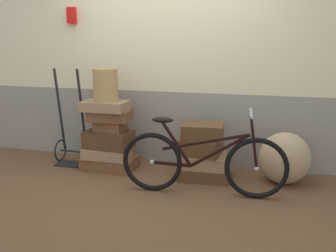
# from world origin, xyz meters

# --- Properties ---
(ground) EXTENTS (9.50, 5.20, 0.06)m
(ground) POSITION_xyz_m (0.00, 0.00, -0.03)
(ground) COLOR brown
(station_building) EXTENTS (7.50, 0.74, 2.93)m
(station_building) POSITION_xyz_m (0.01, 0.85, 1.47)
(station_building) COLOR gray
(station_building) RESTS_ON ground
(suitcase_0) EXTENTS (0.65, 0.43, 0.15)m
(suitcase_0) POSITION_xyz_m (-0.65, 0.33, 0.07)
(suitcase_0) COLOR brown
(suitcase_0) RESTS_ON ground
(suitcase_1) EXTENTS (0.55, 0.36, 0.12)m
(suitcase_1) POSITION_xyz_m (-0.66, 0.29, 0.21)
(suitcase_1) COLOR #937051
(suitcase_1) RESTS_ON suitcase_0
(suitcase_2) EXTENTS (0.58, 0.40, 0.20)m
(suitcase_2) POSITION_xyz_m (-0.65, 0.32, 0.37)
(suitcase_2) COLOR #4C2D19
(suitcase_2) RESTS_ON suitcase_1
(suitcase_3) EXTENTS (0.36, 0.27, 0.13)m
(suitcase_3) POSITION_xyz_m (-0.63, 0.33, 0.54)
(suitcase_3) COLOR brown
(suitcase_3) RESTS_ON suitcase_2
(suitcase_4) EXTENTS (0.51, 0.34, 0.13)m
(suitcase_4) POSITION_xyz_m (-0.63, 0.33, 0.66)
(suitcase_4) COLOR brown
(suitcase_4) RESTS_ON suitcase_3
(suitcase_5) EXTENTS (0.53, 0.34, 0.11)m
(suitcase_5) POSITION_xyz_m (-0.67, 0.29, 0.78)
(suitcase_5) COLOR #937051
(suitcase_5) RESTS_ON suitcase_4
(suitcase_6) EXTENTS (0.59, 0.49, 0.14)m
(suitcase_6) POSITION_xyz_m (0.52, 0.32, 0.07)
(suitcase_6) COLOR brown
(suitcase_6) RESTS_ON ground
(suitcase_7) EXTENTS (0.50, 0.40, 0.14)m
(suitcase_7) POSITION_xyz_m (0.52, 0.29, 0.21)
(suitcase_7) COLOR #9E754C
(suitcase_7) RESTS_ON suitcase_6
(suitcase_8) EXTENTS (0.47, 0.41, 0.18)m
(suitcase_8) POSITION_xyz_m (0.48, 0.29, 0.37)
(suitcase_8) COLOR brown
(suitcase_8) RESTS_ON suitcase_7
(suitcase_9) EXTENTS (0.47, 0.38, 0.17)m
(suitcase_9) POSITION_xyz_m (0.50, 0.30, 0.55)
(suitcase_9) COLOR brown
(suitcase_9) RESTS_ON suitcase_8
(wicker_basket) EXTENTS (0.29, 0.29, 0.38)m
(wicker_basket) POSITION_xyz_m (-0.66, 0.31, 1.03)
(wicker_basket) COLOR #A8844C
(wicker_basket) RESTS_ON suitcase_5
(luggage_trolley) EXTENTS (0.39, 0.36, 1.20)m
(luggage_trolley) POSITION_xyz_m (-1.20, 0.41, 0.28)
(luggage_trolley) COLOR black
(luggage_trolley) RESTS_ON ground
(burlap_sack) EXTENTS (0.55, 0.47, 0.57)m
(burlap_sack) POSITION_xyz_m (1.39, 0.37, 0.29)
(burlap_sack) COLOR tan
(burlap_sack) RESTS_ON ground
(bicycle) EXTENTS (1.68, 0.46, 0.88)m
(bicycle) POSITION_xyz_m (0.57, -0.16, 0.34)
(bicycle) COLOR black
(bicycle) RESTS_ON ground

